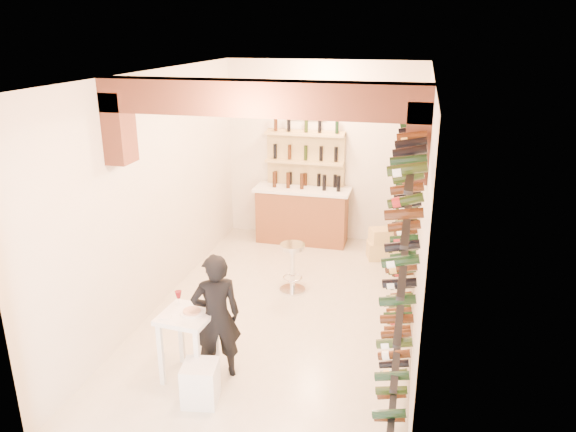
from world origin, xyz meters
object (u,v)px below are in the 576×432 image
object	(u,v)px
tasting_table	(187,325)
chrome_barstool	(293,264)
back_counter	(302,214)
white_stool	(200,383)
wine_rack	(404,214)
crate_lower	(382,250)
person	(216,317)

from	to	relation	value
tasting_table	chrome_barstool	size ratio (longest dim) A/B	1.30
back_counter	white_stool	bearing A→B (deg)	-90.90
wine_rack	white_stool	world-z (taller)	wine_rack
wine_rack	white_stool	distance (m)	3.09
tasting_table	white_stool	xyz separation A→B (m)	(0.28, -0.38, -0.43)
wine_rack	back_counter	bearing A→B (deg)	124.66
tasting_table	chrome_barstool	world-z (taller)	tasting_table
back_counter	chrome_barstool	size ratio (longest dim) A/B	2.29
white_stool	crate_lower	distance (m)	4.51
back_counter	tasting_table	xyz separation A→B (m)	(-0.36, -4.30, 0.12)
chrome_barstool	crate_lower	distance (m)	1.97
person	crate_lower	bearing A→B (deg)	-141.27
back_counter	person	distance (m)	4.21
wine_rack	person	bearing A→B (deg)	-140.52
person	crate_lower	xyz separation A→B (m)	(1.54, 3.76, -0.59)
wine_rack	back_counter	size ratio (longest dim) A/B	3.35
tasting_table	person	world-z (taller)	person
crate_lower	tasting_table	bearing A→B (deg)	-115.46
back_counter	crate_lower	bearing A→B (deg)	-16.87
wine_rack	chrome_barstool	bearing A→B (deg)	156.73
crate_lower	chrome_barstool	bearing A→B (deg)	-127.99
chrome_barstool	crate_lower	xyz separation A→B (m)	(1.20, 1.53, -0.28)
back_counter	crate_lower	xyz separation A→B (m)	(1.48, -0.45, -0.39)
chrome_barstool	back_counter	bearing A→B (deg)	98.07
white_stool	crate_lower	bearing A→B (deg)	69.88
wine_rack	tasting_table	world-z (taller)	wine_rack
tasting_table	back_counter	bearing A→B (deg)	90.37
wine_rack	chrome_barstool	xyz separation A→B (m)	(-1.55, 0.67, -1.12)
back_counter	chrome_barstool	world-z (taller)	back_counter
white_stool	crate_lower	size ratio (longest dim) A/B	0.92
chrome_barstool	crate_lower	size ratio (longest dim) A/B	1.54
chrome_barstool	tasting_table	bearing A→B (deg)	-105.36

